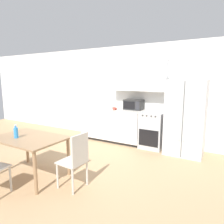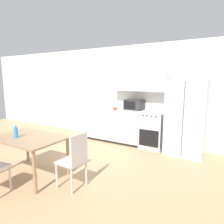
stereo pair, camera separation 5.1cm
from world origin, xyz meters
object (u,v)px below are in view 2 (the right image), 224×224
at_px(dining_chair_side, 75,157).
at_px(oven_range, 153,130).
at_px(refrigerator, 186,118).
at_px(microwave, 134,105).
at_px(dining_table, 29,142).
at_px(coffee_mug, 115,109).
at_px(drink_bottle, 16,132).

bearing_deg(dining_chair_side, oven_range, -6.11).
height_order(oven_range, refrigerator, refrigerator).
relative_size(microwave, dining_table, 0.39).
bearing_deg(coffee_mug, oven_range, 13.03).
height_order(refrigerator, dining_table, refrigerator).
bearing_deg(refrigerator, drink_bottle, -131.55).
distance_m(refrigerator, dining_chair_side, 2.81).
bearing_deg(drink_bottle, dining_chair_side, 10.25).
bearing_deg(drink_bottle, oven_range, 59.91).
xyz_separation_m(refrigerator, dining_table, (-2.24, -2.58, -0.24)).
xyz_separation_m(coffee_mug, dining_chair_side, (0.59, -2.32, -0.44)).
relative_size(oven_range, dining_table, 0.73).
bearing_deg(microwave, oven_range, -10.97).
height_order(oven_range, coffee_mug, coffee_mug).
relative_size(oven_range, drink_bottle, 3.84).
bearing_deg(microwave, coffee_mug, -139.65).
height_order(coffee_mug, drink_bottle, coffee_mug).
height_order(oven_range, drink_bottle, drink_bottle).
bearing_deg(drink_bottle, dining_table, 39.09).
relative_size(microwave, coffee_mug, 4.14).
bearing_deg(coffee_mug, dining_chair_side, -75.64).
relative_size(refrigerator, microwave, 3.50).
relative_size(refrigerator, coffee_mug, 14.49).
relative_size(dining_table, dining_chair_side, 1.38).
xyz_separation_m(oven_range, coffee_mug, (-1.01, -0.23, 0.51)).
height_order(coffee_mug, dining_chair_side, coffee_mug).
bearing_deg(refrigerator, coffee_mug, -174.19).
distance_m(refrigerator, microwave, 1.43).
height_order(microwave, coffee_mug, microwave).
distance_m(oven_range, dining_table, 3.01).
xyz_separation_m(oven_range, dining_table, (-1.44, -2.63, 0.18)).
xyz_separation_m(oven_range, microwave, (-0.60, 0.12, 0.61)).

